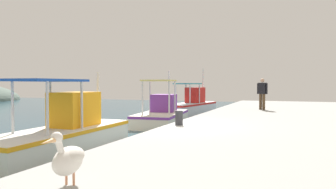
# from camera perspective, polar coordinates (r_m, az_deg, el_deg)

# --- Properties ---
(quay_pier) EXTENTS (36.00, 10.00, 0.80)m
(quay_pier) POSITION_cam_1_polar(r_m,az_deg,el_deg) (11.06, 25.12, -8.00)
(quay_pier) COLOR #9E9E99
(quay_pier) RESTS_ON ground
(fishing_boat_second) EXTENTS (6.26, 2.01, 2.73)m
(fishing_boat_second) POSITION_cam_1_polar(r_m,az_deg,el_deg) (11.64, -17.93, -6.22)
(fishing_boat_second) COLOR silver
(fishing_boat_second) RESTS_ON ground
(fishing_boat_third) EXTENTS (4.99, 2.64, 3.03)m
(fishing_boat_third) POSITION_cam_1_polar(r_m,az_deg,el_deg) (17.79, -1.13, -3.55)
(fishing_boat_third) COLOR silver
(fishing_boat_third) RESTS_ON ground
(fishing_boat_fourth) EXTENTS (6.11, 2.51, 3.44)m
(fishing_boat_fourth) POSITION_cam_1_polar(r_m,az_deg,el_deg) (24.14, 4.17, -1.91)
(fishing_boat_fourth) COLOR white
(fishing_boat_fourth) RESTS_ON ground
(pelican) EXTENTS (0.96, 0.43, 0.82)m
(pelican) POSITION_cam_1_polar(r_m,az_deg,el_deg) (4.95, -17.15, -10.65)
(pelican) COLOR tan
(pelican) RESTS_ON quay_pier
(fisherman_standing) EXTENTS (0.41, 0.59, 1.76)m
(fisherman_standing) POSITION_cam_1_polar(r_m,az_deg,el_deg) (19.03, 16.23, 0.37)
(fisherman_standing) COLOR #4C3823
(fisherman_standing) RESTS_ON quay_pier
(mooring_bollard_second) EXTENTS (0.27, 0.27, 0.52)m
(mooring_bollard_second) POSITION_cam_1_polar(r_m,az_deg,el_deg) (11.53, 1.95, -4.12)
(mooring_bollard_second) COLOR #333338
(mooring_bollard_second) RESTS_ON quay_pier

